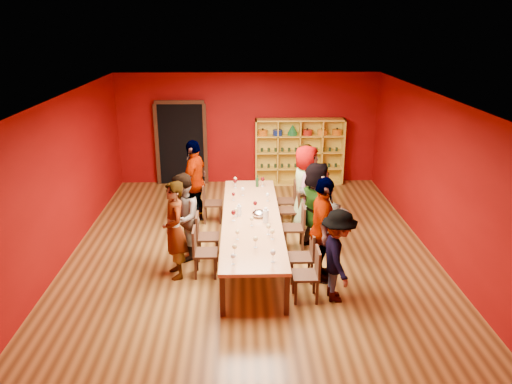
# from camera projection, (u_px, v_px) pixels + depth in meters

# --- Properties ---
(room_shell) EXTENTS (7.10, 9.10, 3.04)m
(room_shell) POSITION_uv_depth(u_px,v_px,m) (251.00, 180.00, 9.26)
(room_shell) COLOR brown
(room_shell) RESTS_ON ground
(tasting_table) EXTENTS (1.10, 4.50, 0.75)m
(tasting_table) POSITION_uv_depth(u_px,v_px,m) (251.00, 219.00, 9.52)
(tasting_table) COLOR #C17F50
(tasting_table) RESTS_ON ground
(doorway) EXTENTS (1.40, 0.17, 2.30)m
(doorway) POSITION_uv_depth(u_px,v_px,m) (181.00, 143.00, 13.52)
(doorway) COLOR black
(doorway) RESTS_ON ground
(shelving_unit) EXTENTS (2.40, 0.40, 1.80)m
(shelving_unit) POSITION_uv_depth(u_px,v_px,m) (299.00, 149.00, 13.55)
(shelving_unit) COLOR gold
(shelving_unit) RESTS_ON ground
(chair_person_left_1) EXTENTS (0.42, 0.42, 0.89)m
(chair_person_left_1) POSITION_uv_depth(u_px,v_px,m) (201.00, 250.00, 8.75)
(chair_person_left_1) COLOR black
(chair_person_left_1) RESTS_ON ground
(person_left_1) EXTENTS (0.65, 0.75, 1.75)m
(person_left_1) POSITION_uv_depth(u_px,v_px,m) (175.00, 230.00, 8.61)
(person_left_1) COLOR #6083C5
(person_left_1) RESTS_ON ground
(chair_person_left_2) EXTENTS (0.42, 0.42, 0.89)m
(chair_person_left_2) POSITION_uv_depth(u_px,v_px,m) (203.00, 234.00, 9.39)
(chair_person_left_2) COLOR black
(chair_person_left_2) RESTS_ON ground
(person_left_2) EXTENTS (0.46, 0.82, 1.67)m
(person_left_2) POSITION_uv_depth(u_px,v_px,m) (183.00, 217.00, 9.26)
(person_left_2) COLOR #D28D8E
(person_left_2) RESTS_ON ground
(chair_person_left_4) EXTENTS (0.42, 0.42, 0.89)m
(chair_person_left_4) POSITION_uv_depth(u_px,v_px,m) (209.00, 201.00, 11.09)
(chair_person_left_4) COLOR black
(chair_person_left_4) RESTS_ON ground
(person_left_4) EXTENTS (0.78, 1.20, 1.88)m
(person_left_4) POSITION_uv_depth(u_px,v_px,m) (195.00, 182.00, 10.94)
(person_left_4) COLOR #526CA9
(person_left_4) RESTS_ON ground
(chair_person_right_0) EXTENTS (0.42, 0.42, 0.89)m
(chair_person_right_0) POSITION_uv_depth(u_px,v_px,m) (311.00, 272.00, 7.99)
(chair_person_right_0) COLOR black
(chair_person_right_0) RESTS_ON ground
(person_right_0) EXTENTS (0.43, 1.00, 1.54)m
(person_right_0) POSITION_uv_depth(u_px,v_px,m) (338.00, 256.00, 7.91)
(person_right_0) COLOR #4E4E53
(person_right_0) RESTS_ON ground
(chair_person_right_1) EXTENTS (0.42, 0.42, 0.89)m
(chair_person_right_1) POSITION_uv_depth(u_px,v_px,m) (306.00, 254.00, 8.59)
(chair_person_right_1) COLOR black
(chair_person_right_1) RESTS_ON ground
(person_right_1) EXTENTS (0.58, 1.13, 1.87)m
(person_right_1) POSITION_uv_depth(u_px,v_px,m) (323.00, 230.00, 8.45)
(person_right_1) COLOR #15173A
(person_right_1) RESTS_ON ground
(chair_person_right_2) EXTENTS (0.42, 0.42, 0.89)m
(chair_person_right_2) POSITION_uv_depth(u_px,v_px,m) (298.00, 225.00, 9.79)
(chair_person_right_2) COLOR black
(chair_person_right_2) RESTS_ON ground
(person_right_2) EXTENTS (1.09, 1.69, 1.77)m
(person_right_2) POSITION_uv_depth(u_px,v_px,m) (316.00, 206.00, 9.68)
(person_right_2) COLOR #151A3A
(person_right_2) RESTS_ON ground
(chair_person_right_3) EXTENTS (0.42, 0.42, 0.89)m
(chair_person_right_3) POSITION_uv_depth(u_px,v_px,m) (293.00, 207.00, 10.69)
(chair_person_right_3) COLOR black
(chair_person_right_3) RESTS_ON ground
(person_right_3) EXTENTS (0.72, 1.01, 1.86)m
(person_right_3) POSITION_uv_depth(u_px,v_px,m) (306.00, 188.00, 10.55)
(person_right_3) COLOR white
(person_right_3) RESTS_ON ground
(chair_person_right_4) EXTENTS (0.42, 0.42, 0.89)m
(chair_person_right_4) POSITION_uv_depth(u_px,v_px,m) (290.00, 198.00, 11.23)
(chair_person_right_4) COLOR black
(chair_person_right_4) RESTS_ON ground
(person_right_4) EXTENTS (0.63, 0.75, 1.75)m
(person_right_4) POSITION_uv_depth(u_px,v_px,m) (307.00, 182.00, 11.12)
(person_right_4) COLOR #151A3C
(person_right_4) RESTS_ON ground
(wine_glass_0) EXTENTS (0.07, 0.07, 0.19)m
(wine_glass_0) POSITION_uv_depth(u_px,v_px,m) (233.00, 257.00, 7.63)
(wine_glass_0) COLOR white
(wine_glass_0) RESTS_ON tasting_table
(wine_glass_1) EXTENTS (0.07, 0.07, 0.18)m
(wine_glass_1) POSITION_uv_depth(u_px,v_px,m) (236.00, 210.00, 9.48)
(wine_glass_1) COLOR white
(wine_glass_1) RESTS_ON tasting_table
(wine_glass_2) EXTENTS (0.07, 0.07, 0.18)m
(wine_glass_2) POSITION_uv_depth(u_px,v_px,m) (252.00, 219.00, 9.06)
(wine_glass_2) COLOR white
(wine_glass_2) RESTS_ON tasting_table
(wine_glass_3) EXTENTS (0.08, 0.08, 0.20)m
(wine_glass_3) POSITION_uv_depth(u_px,v_px,m) (255.00, 204.00, 9.77)
(wine_glass_3) COLOR white
(wine_glass_3) RESTS_ON tasting_table
(wine_glass_4) EXTENTS (0.07, 0.07, 0.18)m
(wine_glass_4) POSITION_uv_depth(u_px,v_px,m) (233.00, 195.00, 10.33)
(wine_glass_4) COLOR white
(wine_glass_4) RESTS_ON tasting_table
(wine_glass_5) EXTENTS (0.07, 0.07, 0.18)m
(wine_glass_5) POSITION_uv_depth(u_px,v_px,m) (237.00, 233.00, 8.49)
(wine_glass_5) COLOR white
(wine_glass_5) RESTS_ON tasting_table
(wine_glass_6) EXTENTS (0.08, 0.08, 0.21)m
(wine_glass_6) POSITION_uv_depth(u_px,v_px,m) (235.00, 181.00, 11.09)
(wine_glass_6) COLOR white
(wine_glass_6) RESTS_ON tasting_table
(wine_glass_7) EXTENTS (0.08, 0.08, 0.19)m
(wine_glass_7) POSITION_uv_depth(u_px,v_px,m) (272.00, 232.00, 8.50)
(wine_glass_7) COLOR white
(wine_glass_7) RESTS_ON tasting_table
(wine_glass_8) EXTENTS (0.08, 0.08, 0.20)m
(wine_glass_8) POSITION_uv_depth(u_px,v_px,m) (235.00, 247.00, 7.92)
(wine_glass_8) COLOR white
(wine_glass_8) RESTS_ON tasting_table
(wine_glass_9) EXTENTS (0.08, 0.08, 0.21)m
(wine_glass_9) POSITION_uv_depth(u_px,v_px,m) (268.00, 227.00, 8.68)
(wine_glass_9) COLOR white
(wine_glass_9) RESTS_ON tasting_table
(wine_glass_10) EXTENTS (0.08, 0.08, 0.19)m
(wine_glass_10) POSITION_uv_depth(u_px,v_px,m) (243.00, 189.00, 10.61)
(wine_glass_10) COLOR white
(wine_glass_10) RESTS_ON tasting_table
(wine_glass_11) EXTENTS (0.08, 0.08, 0.20)m
(wine_glass_11) POSITION_uv_depth(u_px,v_px,m) (255.00, 239.00, 8.19)
(wine_glass_11) COLOR white
(wine_glass_11) RESTS_ON tasting_table
(wine_glass_12) EXTENTS (0.09, 0.09, 0.21)m
(wine_glass_12) POSITION_uv_depth(u_px,v_px,m) (263.00, 180.00, 11.20)
(wine_glass_12) COLOR white
(wine_glass_12) RESTS_ON tasting_table
(wine_glass_13) EXTENTS (0.07, 0.07, 0.18)m
(wine_glass_13) POSITION_uv_depth(u_px,v_px,m) (266.00, 212.00, 9.38)
(wine_glass_13) COLOR white
(wine_glass_13) RESTS_ON tasting_table
(wine_glass_14) EXTENTS (0.09, 0.09, 0.21)m
(wine_glass_14) POSITION_uv_depth(u_px,v_px,m) (273.00, 253.00, 7.70)
(wine_glass_14) COLOR white
(wine_glass_14) RESTS_ON tasting_table
(wine_glass_15) EXTENTS (0.07, 0.07, 0.18)m
(wine_glass_15) POSITION_uv_depth(u_px,v_px,m) (268.00, 195.00, 10.29)
(wine_glass_15) COLOR white
(wine_glass_15) RESTS_ON tasting_table
(wine_glass_16) EXTENTS (0.08, 0.08, 0.19)m
(wine_glass_16) POSITION_uv_depth(u_px,v_px,m) (235.00, 179.00, 11.30)
(wine_glass_16) COLOR white
(wine_glass_16) RESTS_ON tasting_table
(wine_glass_17) EXTENTS (0.09, 0.09, 0.22)m
(wine_glass_17) POSITION_uv_depth(u_px,v_px,m) (233.00, 213.00, 9.27)
(wine_glass_17) COLOR white
(wine_glass_17) RESTS_ON tasting_table
(spittoon_bowl) EXTENTS (0.28, 0.28, 0.15)m
(spittoon_bowl) POSITION_uv_depth(u_px,v_px,m) (259.00, 214.00, 9.49)
(spittoon_bowl) COLOR silver
(spittoon_bowl) RESTS_ON tasting_table
(carafe_a) EXTENTS (0.10, 0.10, 0.24)m
(carafe_a) POSITION_uv_depth(u_px,v_px,m) (239.00, 211.00, 9.53)
(carafe_a) COLOR white
(carafe_a) RESTS_ON tasting_table
(carafe_b) EXTENTS (0.13, 0.13, 0.29)m
(carafe_b) POSITION_uv_depth(u_px,v_px,m) (266.00, 216.00, 9.22)
(carafe_b) COLOR white
(carafe_b) RESTS_ON tasting_table
(wine_bottle) EXTENTS (0.09, 0.09, 0.28)m
(wine_bottle) POSITION_uv_depth(u_px,v_px,m) (257.00, 182.00, 11.18)
(wine_bottle) COLOR #153A1C
(wine_bottle) RESTS_ON tasting_table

